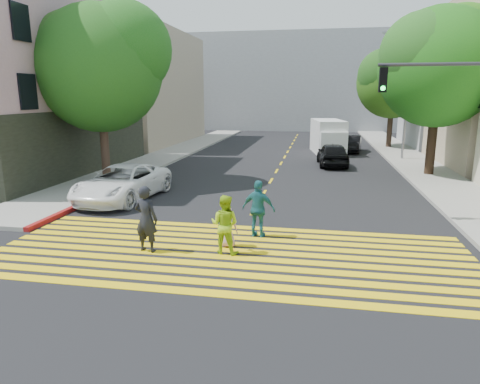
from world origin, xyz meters
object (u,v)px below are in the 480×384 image
(white_van, at_px, (328,138))
(traffic_signal, at_px, (463,116))
(pedestrian_woman, at_px, (225,224))
(silver_car, at_px, (327,135))
(tree_right_far, at_px, (394,78))
(pedestrian_child, at_px, (228,227))
(tree_left, at_px, (101,62))
(tree_right_near, at_px, (441,61))
(white_sedan, at_px, (123,183))
(pedestrian_man, at_px, (146,219))
(dark_car_parked, at_px, (351,144))
(pedestrian_extra, at_px, (259,209))
(dark_car_near, at_px, (333,154))

(white_van, distance_m, traffic_signal, 18.93)
(pedestrian_woman, xyz_separation_m, silver_car, (3.23, 29.82, -0.11))
(tree_right_far, bearing_deg, traffic_signal, -93.37)
(pedestrian_woman, height_order, pedestrian_child, pedestrian_woman)
(tree_left, distance_m, pedestrian_child, 12.69)
(tree_right_near, distance_m, traffic_signal, 10.07)
(silver_car, xyz_separation_m, white_van, (-0.00, -7.57, 0.47))
(white_van, bearing_deg, white_sedan, -126.29)
(pedestrian_child, height_order, white_van, white_van)
(tree_right_near, height_order, pedestrian_man, tree_right_near)
(tree_left, xyz_separation_m, dark_car_parked, (13.06, 14.57, -5.28))
(pedestrian_extra, xyz_separation_m, white_sedan, (-6.35, 3.84, -0.17))
(pedestrian_woman, distance_m, white_van, 22.49)
(pedestrian_woman, distance_m, white_sedan, 7.81)
(tree_left, xyz_separation_m, white_van, (11.25, 13.43, -4.73))
(pedestrian_extra, height_order, dark_car_parked, pedestrian_extra)
(white_sedan, bearing_deg, tree_right_near, 34.55)
(dark_car_near, bearing_deg, tree_left, 28.60)
(dark_car_parked, distance_m, traffic_signal, 19.85)
(dark_car_parked, xyz_separation_m, white_van, (-1.82, -1.14, 0.55))
(tree_right_near, height_order, traffic_signal, tree_right_near)
(pedestrian_man, height_order, dark_car_near, pedestrian_man)
(pedestrian_woman, relative_size, traffic_signal, 0.29)
(white_sedan, xyz_separation_m, traffic_signal, (12.66, -1.54, 2.95))
(pedestrian_woman, distance_m, traffic_signal, 8.52)
(pedestrian_extra, bearing_deg, dark_car_near, -89.80)
(white_van, bearing_deg, tree_right_near, -66.99)
(pedestrian_child, xyz_separation_m, white_van, (3.25, 21.72, 0.61))
(tree_right_near, height_order, pedestrian_extra, tree_right_near)
(pedestrian_extra, relative_size, white_sedan, 0.34)
(tree_right_far, xyz_separation_m, white_van, (-5.14, -4.28, -4.52))
(pedestrian_child, bearing_deg, silver_car, -98.59)
(pedestrian_man, xyz_separation_m, silver_car, (5.43, 30.09, -0.22))
(tree_left, relative_size, traffic_signal, 1.55)
(white_van, bearing_deg, tree_right_far, 31.20)
(pedestrian_child, xyz_separation_m, dark_car_near, (3.43, 15.70, 0.14))
(pedestrian_child, xyz_separation_m, white_sedan, (-5.59, 4.89, 0.14))
(pedestrian_man, bearing_deg, pedestrian_woman, -163.15)
(silver_car, xyz_separation_m, dark_car_parked, (1.82, -6.43, -0.08))
(tree_right_far, relative_size, traffic_signal, 1.49)
(tree_right_near, bearing_deg, pedestrian_woman, -122.39)
(silver_car, distance_m, traffic_signal, 26.39)
(pedestrian_man, bearing_deg, dark_car_parked, -97.08)
(pedestrian_extra, distance_m, silver_car, 28.35)
(tree_right_near, relative_size, white_sedan, 1.70)
(white_sedan, bearing_deg, pedestrian_child, -36.33)
(silver_car, bearing_deg, dark_car_parked, 113.06)
(tree_left, bearing_deg, pedestrian_child, -46.04)
(silver_car, xyz_separation_m, traffic_signal, (3.81, -25.94, 2.96))
(tree_right_far, bearing_deg, white_van, -140.24)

